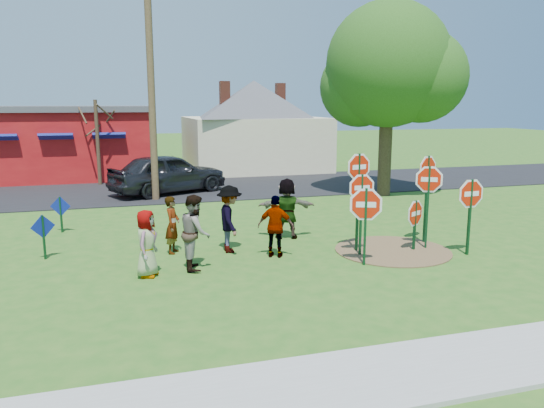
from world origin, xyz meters
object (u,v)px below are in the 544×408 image
(stop_sign_a, at_px, (366,210))
(person_b, at_px, (172,225))
(stop_sign_d, at_px, (427,177))
(utility_pole, at_px, (151,79))
(suv, at_px, (168,173))
(stop_sign_b, at_px, (358,177))
(stop_sign_c, at_px, (429,188))
(person_a, at_px, (147,243))
(leafy_tree, at_px, (391,72))

(stop_sign_a, distance_m, person_b, 5.22)
(stop_sign_d, bearing_deg, utility_pole, 104.73)
(stop_sign_d, bearing_deg, suv, 98.13)
(suv, bearing_deg, utility_pole, 131.56)
(stop_sign_d, xyz_separation_m, person_b, (-7.21, 1.04, -1.18))
(stop_sign_b, distance_m, stop_sign_c, 2.05)
(stop_sign_a, bearing_deg, utility_pole, 133.25)
(stop_sign_b, xyz_separation_m, utility_pole, (-4.73, 9.63, 2.92))
(stop_sign_d, relative_size, person_a, 1.68)
(stop_sign_b, xyz_separation_m, stop_sign_c, (1.99, -0.33, -0.35))
(person_b, xyz_separation_m, suv, (0.87, 9.84, 0.15))
(person_b, bearing_deg, stop_sign_b, -81.28)
(suv, bearing_deg, stop_sign_a, 173.28)
(stop_sign_b, distance_m, utility_pole, 11.12)
(stop_sign_a, relative_size, utility_pole, 0.22)
(stop_sign_b, relative_size, person_a, 1.77)
(utility_pole, bearing_deg, suv, 64.87)
(utility_pole, bearing_deg, stop_sign_c, -56.00)
(stop_sign_a, height_order, stop_sign_c, stop_sign_c)
(stop_sign_b, height_order, suv, stop_sign_b)
(leafy_tree, bearing_deg, stop_sign_a, -121.50)
(suv, bearing_deg, person_b, 151.62)
(stop_sign_d, xyz_separation_m, utility_pole, (-7.03, 9.40, 3.04))
(person_b, height_order, suv, suv)
(suv, bearing_deg, stop_sign_b, 176.64)
(person_a, bearing_deg, stop_sign_d, -61.60)
(stop_sign_b, xyz_separation_m, stop_sign_d, (2.30, 0.24, -0.12))
(stop_sign_b, height_order, leafy_tree, leafy_tree)
(stop_sign_c, height_order, person_a, stop_sign_c)
(stop_sign_b, height_order, person_b, stop_sign_b)
(stop_sign_d, xyz_separation_m, suv, (-6.33, 10.88, -1.02))
(utility_pole, height_order, leafy_tree, utility_pole)
(stop_sign_d, height_order, suv, stop_sign_d)
(stop_sign_d, relative_size, utility_pole, 0.29)
(stop_sign_b, bearing_deg, person_b, 154.12)
(stop_sign_a, xyz_separation_m, person_b, (-4.55, 2.49, -0.63))
(stop_sign_c, bearing_deg, leafy_tree, 97.36)
(stop_sign_c, relative_size, stop_sign_d, 0.92)
(person_b, relative_size, utility_pole, 0.17)
(stop_sign_a, bearing_deg, stop_sign_b, 94.64)
(stop_sign_b, distance_m, suv, 11.88)
(stop_sign_c, xyz_separation_m, stop_sign_d, (0.31, 0.57, 0.23))
(stop_sign_d, bearing_deg, person_a, 163.69)
(stop_sign_a, bearing_deg, suv, 127.89)
(utility_pole, bearing_deg, person_a, -95.48)
(person_b, distance_m, leafy_tree, 13.04)
(utility_pole, bearing_deg, person_b, -91.21)
(suv, bearing_deg, leafy_tree, -131.86)
(stop_sign_a, height_order, stop_sign_b, stop_sign_b)
(stop_sign_b, relative_size, suv, 0.54)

